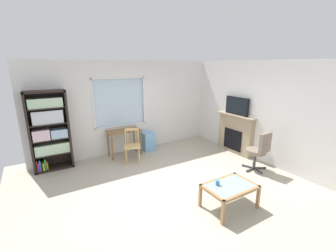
% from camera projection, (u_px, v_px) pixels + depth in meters
% --- Properties ---
extents(ground, '(6.47, 6.08, 0.02)m').
position_uv_depth(ground, '(173.00, 186.00, 4.92)').
color(ground, '#B2A893').
extents(wall_back_with_window, '(5.47, 0.15, 2.67)m').
position_uv_depth(wall_back_with_window, '(128.00, 108.00, 6.69)').
color(wall_back_with_window, silver).
rests_on(wall_back_with_window, ground).
extents(wall_right, '(0.12, 5.28, 2.67)m').
position_uv_depth(wall_right, '(263.00, 112.00, 5.96)').
color(wall_right, silver).
rests_on(wall_right, ground).
extents(bookshelf, '(0.90, 0.38, 1.97)m').
position_uv_depth(bookshelf, '(49.00, 129.00, 5.48)').
color(bookshelf, black).
rests_on(bookshelf, ground).
extents(desk_under_window, '(0.93, 0.47, 0.75)m').
position_uv_depth(desk_under_window, '(124.00, 135.00, 6.43)').
color(desk_under_window, brown).
rests_on(desk_under_window, ground).
extents(wooden_chair, '(0.54, 0.53, 0.90)m').
position_uv_depth(wooden_chair, '(132.00, 145.00, 6.06)').
color(wooden_chair, tan).
rests_on(wooden_chair, ground).
extents(plastic_drawer_unit, '(0.35, 0.40, 0.56)m').
position_uv_depth(plastic_drawer_unit, '(148.00, 141.00, 6.95)').
color(plastic_drawer_unit, '#72ADDB').
rests_on(plastic_drawer_unit, ground).
extents(fireplace, '(0.26, 1.29, 1.15)m').
position_uv_depth(fireplace, '(235.00, 134.00, 6.69)').
color(fireplace, tan).
rests_on(fireplace, ground).
extents(tv, '(0.06, 0.82, 0.51)m').
position_uv_depth(tv, '(237.00, 106.00, 6.46)').
color(tv, black).
rests_on(tv, fireplace).
extents(office_chair, '(0.57, 0.58, 1.00)m').
position_uv_depth(office_chair, '(259.00, 149.00, 5.50)').
color(office_chair, '#7A6B5B').
rests_on(office_chair, ground).
extents(coffee_table, '(0.92, 0.64, 0.45)m').
position_uv_depth(coffee_table, '(230.00, 189.00, 4.09)').
color(coffee_table, '#8C9E99').
rests_on(coffee_table, ground).
extents(sippy_cup, '(0.07, 0.07, 0.09)m').
position_uv_depth(sippy_cup, '(218.00, 183.00, 4.07)').
color(sippy_cup, '#337FD6').
rests_on(sippy_cup, coffee_table).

